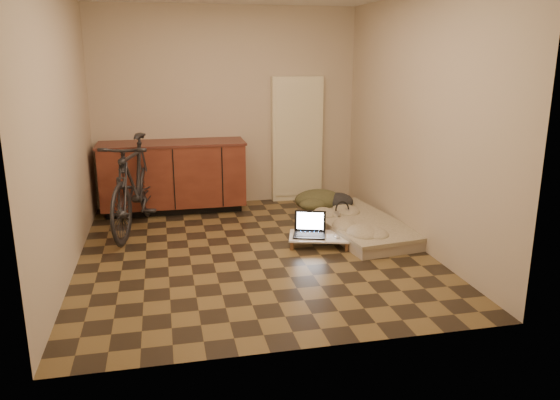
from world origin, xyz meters
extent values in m
cube|color=brown|center=(0.00, 0.00, 0.00)|extent=(3.50, 4.00, 0.00)
cube|color=beige|center=(0.00, 2.00, 1.30)|extent=(3.50, 0.00, 2.60)
cube|color=beige|center=(0.00, -2.00, 1.30)|extent=(3.50, 0.00, 2.60)
cube|color=beige|center=(-1.75, 0.00, 1.30)|extent=(0.00, 4.00, 2.60)
cube|color=beige|center=(1.75, 0.00, 1.30)|extent=(0.00, 4.00, 2.60)
cube|color=black|center=(-0.75, 1.74, 0.05)|extent=(1.70, 0.48, 0.10)
cube|color=#552218|center=(-0.75, 1.70, 0.49)|extent=(1.80, 0.60, 0.78)
cube|color=#54271E|center=(-0.75, 1.70, 0.90)|extent=(1.84, 0.62, 0.03)
cube|color=#F4EBC0|center=(0.95, 1.94, 0.85)|extent=(0.70, 0.10, 1.70)
imported|color=black|center=(-1.20, 1.00, 0.60)|extent=(0.96, 1.93, 1.20)
cube|color=tan|center=(1.30, 0.40, 0.05)|extent=(1.04, 1.82, 0.11)
cube|color=#C0B393|center=(1.30, 0.40, 0.13)|extent=(1.06, 1.84, 0.04)
cube|color=brown|center=(0.40, -0.05, 0.04)|extent=(0.04, 0.04, 0.09)
cube|color=brown|center=(0.50, 0.29, 0.04)|extent=(0.04, 0.04, 0.09)
cube|color=brown|center=(0.95, -0.20, 0.04)|extent=(0.04, 0.04, 0.09)
cube|color=brown|center=(1.05, 0.13, 0.04)|extent=(0.04, 0.04, 0.09)
cube|color=white|center=(0.72, 0.04, 0.10)|extent=(0.72, 0.57, 0.02)
cube|color=black|center=(0.62, 0.05, 0.11)|extent=(0.40, 0.34, 0.02)
cube|color=black|center=(0.66, 0.19, 0.23)|extent=(0.34, 0.17, 0.22)
cube|color=white|center=(0.66, 0.19, 0.23)|extent=(0.29, 0.14, 0.18)
ellipsoid|color=silver|center=(0.89, -0.08, 0.12)|extent=(0.09, 0.11, 0.03)
camera|label=1|loc=(-0.87, -5.29, 2.00)|focal=35.00mm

